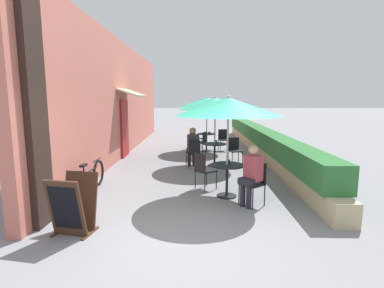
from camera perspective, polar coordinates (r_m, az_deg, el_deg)
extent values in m
plane|color=gray|center=(4.80, -2.38, -18.04)|extent=(120.00, 120.00, 0.00)
cube|color=#C66B5B|center=(12.06, -12.83, 8.27)|extent=(0.24, 14.91, 4.20)
cube|color=black|center=(5.53, -27.71, 7.13)|extent=(0.12, 0.56, 4.20)
cube|color=maroon|center=(11.35, -12.73, 2.94)|extent=(0.08, 0.96, 2.10)
cube|color=beige|center=(11.23, -11.40, 9.57)|extent=(0.78, 1.80, 0.30)
cube|color=tan|center=(12.05, 12.70, -0.69)|extent=(0.44, 13.91, 0.45)
cube|color=#2D6B33|center=(11.98, 12.78, 1.70)|extent=(0.60, 13.21, 0.56)
cylinder|color=black|center=(6.78, 6.61, -9.77)|extent=(0.44, 0.44, 0.02)
cylinder|color=black|center=(6.68, 6.67, -6.94)|extent=(0.06, 0.06, 0.70)
cylinder|color=black|center=(6.60, 6.72, -4.03)|extent=(0.75, 0.75, 0.02)
cylinder|color=#B7B7BC|center=(6.53, 6.78, -0.99)|extent=(0.04, 0.04, 2.12)
cone|color=#2DAD84|center=(6.44, 6.93, 7.11)|extent=(2.27, 2.27, 0.38)
sphere|color=#B7B7BC|center=(6.43, 6.96, 8.90)|extent=(0.07, 0.07, 0.07)
cube|color=black|center=(7.17, 2.65, -5.05)|extent=(0.56, 0.56, 0.04)
cube|color=black|center=(7.01, 1.51, -3.61)|extent=(0.26, 0.32, 0.42)
cylinder|color=black|center=(7.21, 4.67, -6.84)|extent=(0.02, 0.02, 0.45)
cylinder|color=black|center=(7.47, 2.79, -6.26)|extent=(0.02, 0.02, 0.45)
cylinder|color=black|center=(6.98, 2.47, -7.34)|extent=(0.02, 0.02, 0.45)
cylinder|color=black|center=(7.25, 0.61, -6.73)|extent=(0.02, 0.02, 0.45)
cube|color=black|center=(6.19, 11.38, -7.47)|extent=(0.56, 0.56, 0.04)
cube|color=black|center=(6.27, 12.54, -5.30)|extent=(0.26, 0.32, 0.42)
cylinder|color=black|center=(6.24, 8.95, -9.42)|extent=(0.02, 0.02, 0.45)
cylinder|color=black|center=(6.01, 11.49, -10.20)|extent=(0.02, 0.02, 0.45)
cylinder|color=black|center=(6.50, 11.15, -8.75)|extent=(0.02, 0.02, 0.45)
cylinder|color=black|center=(6.28, 13.66, -9.45)|extent=(0.02, 0.02, 0.45)
cylinder|color=#23232D|center=(6.17, 9.64, -9.55)|extent=(0.11, 0.11, 0.47)
cylinder|color=#23232D|center=(6.07, 10.77, -9.89)|extent=(0.11, 0.11, 0.47)
cube|color=#23232D|center=(6.10, 10.84, -6.91)|extent=(0.47, 0.46, 0.12)
cube|color=#AD424C|center=(6.12, 11.59, -4.46)|extent=(0.38, 0.40, 0.50)
sphere|color=tan|center=(6.03, 11.58, -1.07)|extent=(0.20, 0.20, 0.20)
cylinder|color=#232328|center=(6.68, 6.97, -3.36)|extent=(0.07, 0.07, 0.09)
cylinder|color=black|center=(9.71, 4.30, -4.04)|extent=(0.44, 0.44, 0.02)
cylinder|color=black|center=(9.64, 4.32, -2.03)|extent=(0.06, 0.06, 0.70)
cylinder|color=black|center=(9.58, 4.34, 0.02)|extent=(0.75, 0.75, 0.02)
cylinder|color=#B7B7BC|center=(9.53, 4.37, 2.12)|extent=(0.04, 0.04, 2.12)
cone|color=#2DAD84|center=(9.47, 4.43, 7.67)|extent=(2.27, 2.27, 0.38)
sphere|color=#B7B7BC|center=(9.47, 4.45, 8.88)|extent=(0.07, 0.07, 0.07)
cube|color=black|center=(9.43, 0.18, -1.69)|extent=(0.49, 0.49, 0.04)
cube|color=black|center=(9.21, 0.46, -0.61)|extent=(0.38, 0.12, 0.42)
cylinder|color=black|center=(9.68, 0.96, -2.76)|extent=(0.02, 0.02, 0.45)
cylinder|color=black|center=(9.60, -1.12, -2.87)|extent=(0.02, 0.02, 0.45)
cylinder|color=black|center=(9.34, 1.52, -3.19)|extent=(0.02, 0.02, 0.45)
cylinder|color=black|center=(9.26, -0.63, -3.30)|extent=(0.02, 0.02, 0.45)
cylinder|color=#23232D|center=(9.66, 0.38, -2.73)|extent=(0.11, 0.11, 0.47)
cylinder|color=#23232D|center=(9.62, -0.54, -2.78)|extent=(0.11, 0.11, 0.47)
cube|color=#23232D|center=(9.50, 0.05, -1.12)|extent=(0.38, 0.42, 0.12)
cube|color=#282D38|center=(9.35, 0.21, 0.28)|extent=(0.38, 0.30, 0.50)
sphere|color=#A87556|center=(9.32, 0.18, 2.55)|extent=(0.20, 0.20, 0.20)
cube|color=black|center=(9.86, 8.29, -1.31)|extent=(0.49, 0.49, 0.04)
cube|color=black|center=(10.00, 7.92, 0.05)|extent=(0.38, 0.12, 0.42)
cylinder|color=black|center=(9.68, 7.67, -2.85)|extent=(0.02, 0.02, 0.45)
cylinder|color=black|center=(9.81, 9.63, -2.73)|extent=(0.02, 0.02, 0.45)
cylinder|color=black|center=(10.01, 6.91, -2.45)|extent=(0.02, 0.02, 0.45)
cylinder|color=black|center=(10.14, 8.82, -2.34)|extent=(0.02, 0.02, 0.45)
cylinder|color=teal|center=(9.67, 4.64, 0.44)|extent=(0.07, 0.07, 0.09)
cylinder|color=black|center=(12.33, 2.77, -1.27)|extent=(0.44, 0.44, 0.02)
cylinder|color=black|center=(12.28, 2.78, 0.33)|extent=(0.06, 0.06, 0.70)
cylinder|color=black|center=(12.23, 2.80, 1.94)|extent=(0.75, 0.75, 0.02)
cylinder|color=#B7B7BC|center=(12.20, 2.81, 3.60)|extent=(0.04, 0.04, 2.12)
cone|color=#2DAD84|center=(12.15, 2.84, 7.92)|extent=(2.27, 2.27, 0.38)
sphere|color=#B7B7BC|center=(12.15, 2.85, 8.87)|extent=(0.07, 0.07, 0.07)
cube|color=black|center=(12.40, 6.05, 0.80)|extent=(0.45, 0.45, 0.04)
cube|color=black|center=(12.55, 5.88, 1.86)|extent=(0.38, 0.08, 0.42)
cylinder|color=black|center=(12.22, 5.40, -0.38)|extent=(0.02, 0.02, 0.45)
cylinder|color=black|center=(12.30, 7.04, -0.34)|extent=(0.02, 0.02, 0.45)
cylinder|color=black|center=(12.57, 5.06, -0.12)|extent=(0.02, 0.02, 0.45)
cylinder|color=black|center=(12.65, 6.65, -0.09)|extent=(0.02, 0.02, 0.45)
cube|color=black|center=(12.82, 0.75, 1.11)|extent=(0.56, 0.56, 0.04)
cube|color=black|center=(12.68, 0.09, 1.98)|extent=(0.25, 0.32, 0.42)
cylinder|color=black|center=(12.82, 1.88, 0.09)|extent=(0.02, 0.02, 0.45)
cylinder|color=black|center=(13.10, 0.90, 0.28)|extent=(0.02, 0.02, 0.45)
cylinder|color=black|center=(12.60, 0.60, -0.06)|extent=(0.02, 0.02, 0.45)
cylinder|color=black|center=(12.89, -0.37, 0.14)|extent=(0.02, 0.02, 0.45)
cube|color=black|center=(11.60, 1.54, 0.29)|extent=(0.52, 0.52, 0.04)
cube|color=black|center=(11.51, 2.40, 1.27)|extent=(0.17, 0.36, 0.42)
cylinder|color=black|center=(11.87, 1.05, -0.61)|extent=(0.02, 0.02, 0.45)
cylinder|color=black|center=(11.54, 0.38, -0.88)|extent=(0.02, 0.02, 0.45)
cylinder|color=black|center=(11.74, 2.68, -0.73)|extent=(0.02, 0.02, 0.45)
cylinder|color=black|center=(11.41, 2.04, -1.00)|extent=(0.02, 0.02, 0.45)
cylinder|color=#232328|center=(12.10, 3.31, 2.13)|extent=(0.07, 0.07, 0.09)
torus|color=black|center=(7.83, -17.38, -5.23)|extent=(0.09, 0.64, 0.64)
torus|color=black|center=(6.84, -20.63, -7.43)|extent=(0.09, 0.64, 0.64)
cylinder|color=black|center=(7.29, -18.96, -4.92)|extent=(0.08, 0.87, 0.04)
cylinder|color=black|center=(7.16, -19.48, -6.53)|extent=(0.07, 0.64, 0.42)
cylinder|color=black|center=(6.99, -19.93, -4.74)|extent=(0.04, 0.04, 0.22)
cube|color=black|center=(6.97, -19.98, -3.84)|extent=(0.11, 0.22, 0.05)
cylinder|color=black|center=(7.72, -17.61, -2.89)|extent=(0.05, 0.46, 0.03)
cube|color=#422819|center=(5.40, -20.49, -9.98)|extent=(0.61, 0.34, 0.94)
cube|color=black|center=(5.41, -20.39, -9.72)|extent=(0.50, 0.25, 0.72)
cube|color=#422819|center=(5.08, -22.90, -11.29)|extent=(0.61, 0.34, 0.94)
cube|color=black|center=(5.06, -23.05, -11.15)|extent=(0.50, 0.25, 0.72)
cube|color=#422819|center=(5.28, -18.82, -15.78)|extent=(0.15, 0.48, 0.02)
cube|color=#422819|center=(5.55, -23.78, -14.81)|extent=(0.15, 0.48, 0.02)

